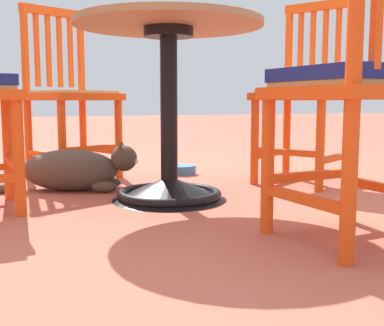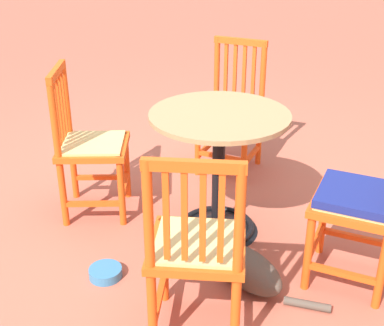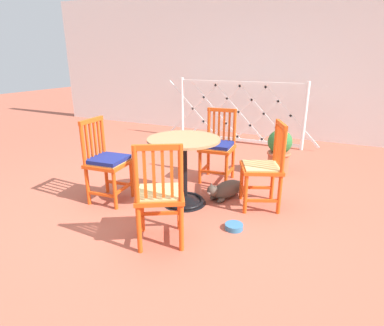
{
  "view_description": "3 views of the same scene",
  "coord_description": "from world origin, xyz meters",
  "px_view_note": "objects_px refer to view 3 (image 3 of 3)",
  "views": [
    {
      "loc": [
        -1.86,
        0.9,
        0.41
      ],
      "look_at": [
        -0.07,
        0.17,
        0.17
      ],
      "focal_mm": 46.15,
      "sensor_mm": 36.0,
      "label": 1
    },
    {
      "loc": [
        2.44,
        1.36,
        1.71
      ],
      "look_at": [
        0.15,
        0.11,
        0.45
      ],
      "focal_mm": 49.52,
      "sensor_mm": 36.0,
      "label": 2
    },
    {
      "loc": [
        1.47,
        -2.6,
        1.52
      ],
      "look_at": [
        0.09,
        0.34,
        0.43
      ],
      "focal_mm": 29.52,
      "sensor_mm": 36.0,
      "label": 3
    }
  ],
  "objects_px": {
    "tabby_cat": "(225,190)",
    "orange_chair_near_fence": "(160,196)",
    "terracotta_planter": "(279,151)",
    "cafe_table": "(184,179)",
    "pet_water_bowl": "(234,227)",
    "orange_chair_at_corner": "(218,147)",
    "orange_chair_tucked_in": "(107,162)",
    "orange_chair_by_planter": "(264,168)"
  },
  "relations": [
    {
      "from": "orange_chair_near_fence",
      "to": "tabby_cat",
      "type": "distance_m",
      "value": 1.16
    },
    {
      "from": "cafe_table",
      "to": "pet_water_bowl",
      "type": "relative_size",
      "value": 4.47
    },
    {
      "from": "orange_chair_tucked_in",
      "to": "tabby_cat",
      "type": "bearing_deg",
      "value": 27.64
    },
    {
      "from": "terracotta_planter",
      "to": "orange_chair_tucked_in",
      "type": "bearing_deg",
      "value": -133.66
    },
    {
      "from": "tabby_cat",
      "to": "pet_water_bowl",
      "type": "xyz_separation_m",
      "value": [
        0.31,
        -0.62,
        -0.07
      ]
    },
    {
      "from": "orange_chair_tucked_in",
      "to": "cafe_table",
      "type": "bearing_deg",
      "value": 20.05
    },
    {
      "from": "cafe_table",
      "to": "tabby_cat",
      "type": "relative_size",
      "value": 1.03
    },
    {
      "from": "orange_chair_at_corner",
      "to": "orange_chair_near_fence",
      "type": "xyz_separation_m",
      "value": [
        0.08,
        -1.57,
        -0.01
      ]
    },
    {
      "from": "orange_chair_tucked_in",
      "to": "pet_water_bowl",
      "type": "height_order",
      "value": "orange_chair_tucked_in"
    },
    {
      "from": "orange_chair_tucked_in",
      "to": "tabby_cat",
      "type": "height_order",
      "value": "orange_chair_tucked_in"
    },
    {
      "from": "orange_chair_by_planter",
      "to": "orange_chair_at_corner",
      "type": "bearing_deg",
      "value": 143.89
    },
    {
      "from": "cafe_table",
      "to": "orange_chair_at_corner",
      "type": "bearing_deg",
      "value": 84.13
    },
    {
      "from": "cafe_table",
      "to": "orange_chair_tucked_in",
      "type": "height_order",
      "value": "orange_chair_tucked_in"
    },
    {
      "from": "terracotta_planter",
      "to": "tabby_cat",
      "type": "bearing_deg",
      "value": -111.15
    },
    {
      "from": "orange_chair_tucked_in",
      "to": "pet_water_bowl",
      "type": "xyz_separation_m",
      "value": [
        1.46,
        -0.02,
        -0.42
      ]
    },
    {
      "from": "orange_chair_near_fence",
      "to": "cafe_table",
      "type": "bearing_deg",
      "value": 101.79
    },
    {
      "from": "orange_chair_tucked_in",
      "to": "tabby_cat",
      "type": "xyz_separation_m",
      "value": [
        1.15,
        0.6,
        -0.35
      ]
    },
    {
      "from": "cafe_table",
      "to": "orange_chair_by_planter",
      "type": "height_order",
      "value": "orange_chair_by_planter"
    },
    {
      "from": "terracotta_planter",
      "to": "cafe_table",
      "type": "bearing_deg",
      "value": -119.61
    },
    {
      "from": "terracotta_planter",
      "to": "pet_water_bowl",
      "type": "relative_size",
      "value": 3.65
    },
    {
      "from": "terracotta_planter",
      "to": "pet_water_bowl",
      "type": "distance_m",
      "value": 1.67
    },
    {
      "from": "orange_chair_tucked_in",
      "to": "orange_chair_near_fence",
      "type": "relative_size",
      "value": 1.0
    },
    {
      "from": "orange_chair_near_fence",
      "to": "pet_water_bowl",
      "type": "relative_size",
      "value": 5.36
    },
    {
      "from": "orange_chair_tucked_in",
      "to": "terracotta_planter",
      "type": "relative_size",
      "value": 1.47
    },
    {
      "from": "pet_water_bowl",
      "to": "orange_chair_at_corner",
      "type": "bearing_deg",
      "value": 118.07
    },
    {
      "from": "terracotta_planter",
      "to": "pet_water_bowl",
      "type": "height_order",
      "value": "terracotta_planter"
    },
    {
      "from": "orange_chair_tucked_in",
      "to": "terracotta_planter",
      "type": "bearing_deg",
      "value": 46.34
    },
    {
      "from": "orange_chair_at_corner",
      "to": "orange_chair_tucked_in",
      "type": "distance_m",
      "value": 1.39
    },
    {
      "from": "cafe_table",
      "to": "pet_water_bowl",
      "type": "bearing_deg",
      "value": -24.69
    },
    {
      "from": "orange_chair_by_planter",
      "to": "terracotta_planter",
      "type": "distance_m",
      "value": 1.06
    },
    {
      "from": "tabby_cat",
      "to": "terracotta_planter",
      "type": "bearing_deg",
      "value": 68.85
    },
    {
      "from": "cafe_table",
      "to": "pet_water_bowl",
      "type": "distance_m",
      "value": 0.78
    },
    {
      "from": "orange_chair_at_corner",
      "to": "orange_chair_by_planter",
      "type": "xyz_separation_m",
      "value": [
        0.7,
        -0.51,
        -0.01
      ]
    },
    {
      "from": "orange_chair_at_corner",
      "to": "terracotta_planter",
      "type": "xyz_separation_m",
      "value": [
        0.68,
        0.54,
        -0.12
      ]
    },
    {
      "from": "orange_chair_near_fence",
      "to": "pet_water_bowl",
      "type": "distance_m",
      "value": 0.8
    },
    {
      "from": "cafe_table",
      "to": "orange_chair_at_corner",
      "type": "distance_m",
      "value": 0.82
    },
    {
      "from": "orange_chair_tucked_in",
      "to": "terracotta_planter",
      "type": "xyz_separation_m",
      "value": [
        1.55,
        1.62,
        -0.12
      ]
    },
    {
      "from": "orange_chair_near_fence",
      "to": "orange_chair_tucked_in",
      "type": "bearing_deg",
      "value": 152.68
    },
    {
      "from": "terracotta_planter",
      "to": "pet_water_bowl",
      "type": "xyz_separation_m",
      "value": [
        -0.09,
        -1.64,
        -0.3
      ]
    },
    {
      "from": "tabby_cat",
      "to": "pet_water_bowl",
      "type": "height_order",
      "value": "tabby_cat"
    },
    {
      "from": "orange_chair_at_corner",
      "to": "tabby_cat",
      "type": "relative_size",
      "value": 1.24
    },
    {
      "from": "tabby_cat",
      "to": "orange_chair_near_fence",
      "type": "bearing_deg",
      "value": -100.42
    }
  ]
}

